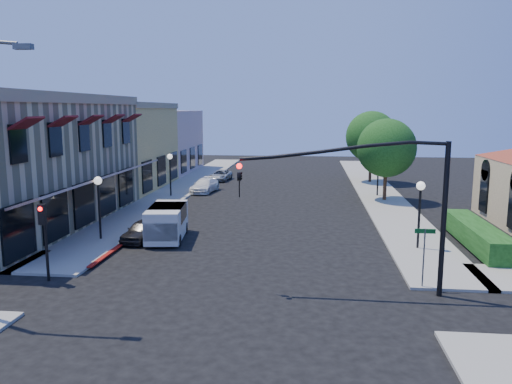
# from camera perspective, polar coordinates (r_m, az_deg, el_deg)

# --- Properties ---
(ground) EXTENTS (120.00, 120.00, 0.00)m
(ground) POSITION_cam_1_polar(r_m,az_deg,el_deg) (19.25, -3.02, -12.43)
(ground) COLOR black
(ground) RESTS_ON ground
(sidewalk_left) EXTENTS (3.50, 50.00, 0.12)m
(sidewalk_left) POSITION_cam_1_polar(r_m,az_deg,el_deg) (46.67, -8.32, 0.58)
(sidewalk_left) COLOR gray
(sidewalk_left) RESTS_ON ground
(sidewalk_right) EXTENTS (3.50, 50.00, 0.12)m
(sidewalk_right) POSITION_cam_1_polar(r_m,az_deg,el_deg) (45.56, 13.51, 0.20)
(sidewalk_right) COLOR gray
(sidewalk_right) RESTS_ON ground
(curb_red_strip) EXTENTS (0.25, 10.00, 0.06)m
(curb_red_strip) POSITION_cam_1_polar(r_m,az_deg,el_deg) (28.36, -14.32, -5.50)
(curb_red_strip) COLOR maroon
(curb_red_strip) RESTS_ON ground
(corner_brick_building) EXTENTS (11.77, 18.20, 8.10)m
(corner_brick_building) POSITION_cam_1_polar(r_m,az_deg,el_deg) (34.16, -26.38, 3.15)
(corner_brick_building) COLOR #C6B885
(corner_brick_building) RESTS_ON ground
(yellow_stucco_building) EXTENTS (10.00, 12.00, 7.60)m
(yellow_stucco_building) POSITION_cam_1_polar(r_m,az_deg,el_deg) (47.47, -16.68, 4.98)
(yellow_stucco_building) COLOR tan
(yellow_stucco_building) RESTS_ON ground
(pink_stucco_building) EXTENTS (10.00, 12.00, 7.00)m
(pink_stucco_building) POSITION_cam_1_polar(r_m,az_deg,el_deg) (58.71, -12.12, 5.65)
(pink_stucco_building) COLOR #C8A097
(pink_stucco_building) RESTS_ON ground
(hedge) EXTENTS (1.40, 8.00, 1.10)m
(hedge) POSITION_cam_1_polar(r_m,az_deg,el_deg) (28.93, 23.80, -5.72)
(hedge) COLOR #144012
(hedge) RESTS_ON ground
(street_tree_a) EXTENTS (4.56, 4.56, 6.48)m
(street_tree_a) POSITION_cam_1_polar(r_m,az_deg,el_deg) (40.17, 14.69, 4.89)
(street_tree_a) COLOR #351F15
(street_tree_a) RESTS_ON ground
(street_tree_b) EXTENTS (4.94, 4.94, 7.02)m
(street_tree_b) POSITION_cam_1_polar(r_m,az_deg,el_deg) (50.04, 13.05, 6.19)
(street_tree_b) COLOR #351F15
(street_tree_b) RESTS_ON ground
(signal_mast_arm) EXTENTS (8.01, 0.39, 6.00)m
(signal_mast_arm) POSITION_cam_1_polar(r_m,az_deg,el_deg) (19.58, 14.77, 0.08)
(signal_mast_arm) COLOR black
(signal_mast_arm) RESTS_ON ground
(secondary_signal) EXTENTS (0.28, 0.42, 3.32)m
(secondary_signal) POSITION_cam_1_polar(r_m,az_deg,el_deg) (22.47, -23.08, -3.79)
(secondary_signal) COLOR black
(secondary_signal) RESTS_ON ground
(street_name_sign) EXTENTS (0.80, 0.06, 2.50)m
(street_name_sign) POSITION_cam_1_polar(r_m,az_deg,el_deg) (21.06, 18.67, -6.11)
(street_name_sign) COLOR #595B5E
(street_name_sign) RESTS_ON ground
(lamppost_left_near) EXTENTS (0.44, 0.44, 3.57)m
(lamppost_left_near) POSITION_cam_1_polar(r_m,az_deg,el_deg) (28.40, -17.57, 0.02)
(lamppost_left_near) COLOR black
(lamppost_left_near) RESTS_ON ground
(lamppost_left_far) EXTENTS (0.44, 0.44, 3.57)m
(lamppost_left_far) POSITION_cam_1_polar(r_m,az_deg,el_deg) (41.47, -9.80, 3.17)
(lamppost_left_far) COLOR black
(lamppost_left_far) RESTS_ON ground
(lamppost_right_near) EXTENTS (0.44, 0.44, 3.57)m
(lamppost_right_near) POSITION_cam_1_polar(r_m,az_deg,el_deg) (26.59, 18.25, -0.63)
(lamppost_right_near) COLOR black
(lamppost_right_near) RESTS_ON ground
(lamppost_right_far) EXTENTS (0.44, 0.44, 3.57)m
(lamppost_right_far) POSITION_cam_1_polar(r_m,az_deg,el_deg) (42.23, 13.81, 3.14)
(lamppost_right_far) COLOR black
(lamppost_right_far) RESTS_ON ground
(white_van) EXTENTS (2.31, 4.39, 1.86)m
(white_van) POSITION_cam_1_polar(r_m,az_deg,el_deg) (28.11, -10.16, -3.22)
(white_van) COLOR silver
(white_van) RESTS_ON ground
(parked_car_a) EXTENTS (1.80, 3.53, 1.15)m
(parked_car_a) POSITION_cam_1_polar(r_m,az_deg,el_deg) (28.23, -12.84, -4.31)
(parked_car_a) COLOR black
(parked_car_a) RESTS_ON ground
(parked_car_b) EXTENTS (1.81, 4.24, 1.36)m
(parked_car_b) POSITION_cam_1_polar(r_m,az_deg,el_deg) (32.60, -10.15, -2.19)
(parked_car_b) COLOR #A6A9AB
(parked_car_b) RESTS_ON ground
(parked_car_c) EXTENTS (2.21, 4.30, 1.19)m
(parked_car_c) POSITION_cam_1_polar(r_m,az_deg,el_deg) (43.74, -5.87, 0.75)
(parked_car_c) COLOR white
(parked_car_c) RESTS_ON ground
(parked_car_d) EXTENTS (2.04, 3.91, 1.05)m
(parked_car_d) POSITION_cam_1_polar(r_m,az_deg,el_deg) (50.88, -4.07, 1.91)
(parked_car_d) COLOR #9FA2A4
(parked_car_d) RESTS_ON ground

